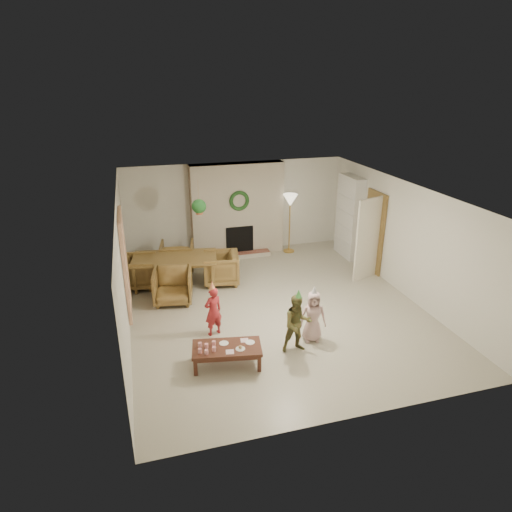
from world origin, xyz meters
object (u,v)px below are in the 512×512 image
object	(u,v)px
dining_table	(175,272)
child_pink	(313,316)
dining_chair_left	(138,272)
child_red	(213,311)
dining_chair_near	(173,286)
child_plaid	(297,324)
dining_chair_far	(177,257)
dining_chair_right	(221,268)
coffee_table_top	(227,348)

from	to	relation	value
dining_table	child_pink	bearing A→B (deg)	-45.07
dining_chair_left	child_red	world-z (taller)	child_red
dining_chair_left	dining_chair_near	bearing A→B (deg)	-135.00
child_plaid	dining_chair_near	bearing A→B (deg)	130.98
child_plaid	dining_table	bearing A→B (deg)	121.41
dining_chair_far	child_pink	xyz separation A→B (m)	(2.04, -3.93, 0.11)
dining_chair_right	child_red	distance (m)	2.29
dining_chair_left	dining_chair_right	bearing A→B (deg)	-90.00
dining_table	coffee_table_top	distance (m)	3.45
child_red	child_plaid	bearing A→B (deg)	125.92
dining_chair_far	child_pink	size ratio (longest dim) A/B	0.84
dining_chair_right	child_plaid	world-z (taller)	child_plaid
dining_table	coffee_table_top	world-z (taller)	dining_table
dining_chair_near	child_plaid	distance (m)	3.15
dining_chair_near	child_plaid	world-z (taller)	child_plaid
dining_chair_right	coffee_table_top	size ratio (longest dim) A/B	0.72
dining_table	dining_chair_right	xyz separation A→B (m)	(1.05, -0.18, 0.04)
dining_chair_far	dining_chair_left	distance (m)	1.21
dining_chair_near	child_pink	size ratio (longest dim) A/B	0.84
child_plaid	child_pink	size ratio (longest dim) A/B	1.11
child_pink	dining_table	bearing A→B (deg)	138.17
dining_chair_right	child_pink	world-z (taller)	child_pink
dining_chair_far	child_plaid	bearing A→B (deg)	121.08
dining_chair_far	dining_table	bearing A→B (deg)	90.00
dining_chair_far	dining_chair_right	bearing A→B (deg)	141.34
child_pink	dining_chair_right	bearing A→B (deg)	124.13
child_plaid	child_pink	distance (m)	0.47
child_red	coffee_table_top	bearing A→B (deg)	73.10
dining_table	child_plaid	distance (m)	3.78
child_plaid	coffee_table_top	bearing A→B (deg)	-172.86
child_pink	dining_chair_left	bearing A→B (deg)	146.03
dining_chair_left	child_red	bearing A→B (deg)	-143.24
dining_chair_left	dining_chair_right	world-z (taller)	same
child_plaid	dining_chair_left	bearing A→B (deg)	130.33
dining_chair_near	dining_chair_far	size ratio (longest dim) A/B	1.00
dining_table	coffee_table_top	xyz separation A→B (m)	(0.48, -3.42, -0.01)
dining_table	child_pink	world-z (taller)	child_pink
dining_chair_right	child_pink	xyz separation A→B (m)	(1.13, -2.90, 0.11)
child_pink	coffee_table_top	bearing A→B (deg)	-155.88
child_red	child_pink	size ratio (longest dim) A/B	1.00
dining_table	child_plaid	xyz separation A→B (m)	(1.78, -3.33, 0.20)
dining_table	dining_chair_far	world-z (taller)	dining_chair_far
dining_chair_near	coffee_table_top	bearing A→B (deg)	-66.61
dining_chair_far	child_pink	world-z (taller)	child_pink
dining_chair_near	dining_chair_left	distance (m)	1.21
dining_chair_near	dining_chair_right	xyz separation A→B (m)	(1.20, 0.66, 0.00)
dining_chair_right	dining_table	bearing A→B (deg)	-90.00
dining_chair_far	dining_chair_left	xyz separation A→B (m)	(-0.99, -0.70, 0.00)
dining_chair_right	dining_chair_far	bearing A→B (deg)	-128.66
dining_table	child_red	xyz separation A→B (m)	(0.45, -2.39, 0.15)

